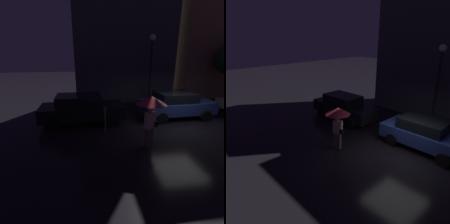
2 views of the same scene
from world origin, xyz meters
The scene contains 7 objects.
ground_plane centered at (0.00, 0.00, 0.00)m, with size 60.00×60.00×0.00m, color black.
building_facade_left centered at (-1.73, 6.50, 5.24)m, with size 7.32×3.00×10.48m.
parked_car_black centered at (-4.99, 1.37, 0.79)m, with size 4.28×1.88×1.52m.
parked_car_blue centered at (0.35, 1.53, 0.76)m, with size 4.07×2.05×1.46m.
pedestrian_with_umbrella centered at (-2.39, -1.55, 1.67)m, with size 1.13×1.13×2.06m.
parking_meter centered at (-3.93, -0.02, 0.78)m, with size 0.12×0.10×1.25m.
street_lamp_near centered at (-0.43, 3.84, 3.10)m, with size 0.39×0.39×4.67m.
Camera 2 is at (4.38, -7.76, 5.22)m, focal length 35.00 mm.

